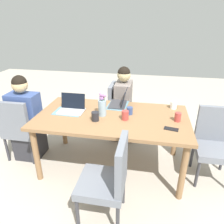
# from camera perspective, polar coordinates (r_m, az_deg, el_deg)

# --- Properties ---
(ground_plane) EXTENTS (10.00, 10.00, 0.00)m
(ground_plane) POSITION_cam_1_polar(r_m,az_deg,el_deg) (2.99, 0.00, -14.19)
(ground_plane) COLOR #B2A899
(dining_table) EXTENTS (1.85, 0.99, 0.75)m
(dining_table) POSITION_cam_1_polar(r_m,az_deg,el_deg) (2.62, 0.00, -2.60)
(dining_table) COLOR olive
(dining_table) RESTS_ON ground_plane
(chair_near_left_near) EXTENTS (0.44, 0.44, 0.90)m
(chair_near_left_near) POSITION_cam_1_polar(r_m,az_deg,el_deg) (3.44, 1.92, 1.07)
(chair_near_left_near) COLOR slate
(chair_near_left_near) RESTS_ON ground_plane
(person_near_left_near) EXTENTS (0.36, 0.40, 1.19)m
(person_near_left_near) POSITION_cam_1_polar(r_m,az_deg,el_deg) (3.37, 3.02, 1.00)
(person_near_left_near) COLOR #2D2D33
(person_near_left_near) RESTS_ON ground_plane
(chair_head_right_left_mid) EXTENTS (0.44, 0.44, 0.90)m
(chair_head_right_left_mid) POSITION_cam_1_polar(r_m,az_deg,el_deg) (3.13, -23.61, -3.67)
(chair_head_right_left_mid) COLOR slate
(chair_head_right_left_mid) RESTS_ON ground_plane
(person_head_right_left_mid) EXTENTS (0.40, 0.36, 1.19)m
(person_head_right_left_mid) POSITION_cam_1_polar(r_m,az_deg,el_deg) (3.14, -22.06, -2.73)
(person_head_right_left_mid) COLOR #2D2D33
(person_head_right_left_mid) RESTS_ON ground_plane
(chair_far_left_far) EXTENTS (0.44, 0.44, 0.90)m
(chair_far_left_far) POSITION_cam_1_polar(r_m,az_deg,el_deg) (2.05, -0.80, -17.26)
(chair_far_left_far) COLOR slate
(chair_far_left_far) RESTS_ON ground_plane
(chair_head_left_right_near) EXTENTS (0.44, 0.44, 0.90)m
(chair_head_left_right_near) POSITION_cam_1_polar(r_m,az_deg,el_deg) (2.84, 25.93, -7.03)
(chair_head_left_right_near) COLOR slate
(chair_head_left_right_near) RESTS_ON ground_plane
(flower_vase) EXTENTS (0.10, 0.10, 0.31)m
(flower_vase) POSITION_cam_1_polar(r_m,az_deg,el_deg) (2.54, -2.66, 1.93)
(flower_vase) COLOR #8EA8B7
(flower_vase) RESTS_ON dining_table
(placemat_near_left_near) EXTENTS (0.28, 0.38, 0.00)m
(placemat_near_left_near) POSITION_cam_1_polar(r_m,az_deg,el_deg) (2.88, 1.55, 1.83)
(placemat_near_left_near) COLOR slate
(placemat_near_left_near) RESTS_ON dining_table
(placemat_head_right_left_mid) EXTENTS (0.37, 0.27, 0.00)m
(placemat_head_right_left_mid) POSITION_cam_1_polar(r_m,az_deg,el_deg) (2.74, -11.69, 0.10)
(placemat_head_right_left_mid) COLOR slate
(placemat_head_right_left_mid) RESTS_ON dining_table
(laptop_near_left_near) EXTENTS (0.22, 0.32, 0.21)m
(laptop_near_left_near) POSITION_cam_1_polar(r_m,az_deg,el_deg) (2.87, 2.11, 2.68)
(laptop_near_left_near) COLOR #38383D
(laptop_near_left_near) RESTS_ON dining_table
(laptop_head_right_left_mid) EXTENTS (0.32, 0.22, 0.21)m
(laptop_head_right_left_mid) POSITION_cam_1_polar(r_m,az_deg,el_deg) (2.74, -10.82, 1.09)
(laptop_head_right_left_mid) COLOR silver
(laptop_head_right_left_mid) RESTS_ON dining_table
(coffee_mug_near_left) EXTENTS (0.09, 0.09, 0.11)m
(coffee_mug_near_left) POSITION_cam_1_polar(r_m,az_deg,el_deg) (2.45, -4.56, -1.18)
(coffee_mug_near_left) COLOR #232328
(coffee_mug_near_left) RESTS_ON dining_table
(coffee_mug_near_right) EXTENTS (0.08, 0.08, 0.11)m
(coffee_mug_near_right) POSITION_cam_1_polar(r_m,az_deg,el_deg) (2.47, 3.58, -0.89)
(coffee_mug_near_right) COLOR #AD3D38
(coffee_mug_near_right) RESTS_ON dining_table
(coffee_mug_centre_left) EXTENTS (0.08, 0.08, 0.10)m
(coffee_mug_centre_left) POSITION_cam_1_polar(r_m,az_deg,el_deg) (2.88, 16.34, 1.84)
(coffee_mug_centre_left) COLOR white
(coffee_mug_centre_left) RESTS_ON dining_table
(coffee_mug_centre_right) EXTENTS (0.08, 0.08, 0.09)m
(coffee_mug_centre_right) POSITION_cam_1_polar(r_m,az_deg,el_deg) (2.61, 4.79, 0.34)
(coffee_mug_centre_right) COLOR #33477A
(coffee_mug_centre_right) RESTS_ON dining_table
(coffee_mug_far_left) EXTENTS (0.07, 0.07, 0.11)m
(coffee_mug_far_left) POSITION_cam_1_polar(r_m,az_deg,el_deg) (2.54, 17.36, -1.30)
(coffee_mug_far_left) COLOR #AD3D38
(coffee_mug_far_left) RESTS_ON dining_table
(phone_black) EXTENTS (0.16, 0.10, 0.01)m
(phone_black) POSITION_cam_1_polar(r_m,az_deg,el_deg) (2.37, 15.75, -4.44)
(phone_black) COLOR black
(phone_black) RESTS_ON dining_table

